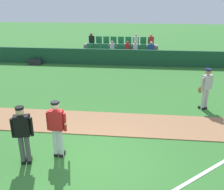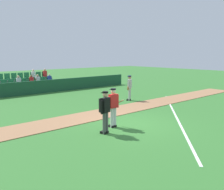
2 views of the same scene
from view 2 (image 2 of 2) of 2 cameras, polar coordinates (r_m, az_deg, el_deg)
ground_plane at (r=11.47m, az=3.97°, el=-6.84°), size 80.00×80.00×0.00m
infield_dirt_path at (r=13.20m, az=-3.41°, el=-4.57°), size 28.00×1.89×0.03m
foul_line_chalk at (r=13.41m, az=14.65°, el=-4.69°), size 9.06×8.02×0.01m
dugout_fence at (r=20.72m, az=-18.57°, el=1.60°), size 20.00×0.16×1.08m
stadium_bleachers at (r=22.07m, az=-19.96°, el=1.91°), size 5.55×2.10×1.90m
batter_red_jersey at (r=10.76m, az=0.32°, el=-2.60°), size 0.68×0.79×1.76m
umpire_home_plate at (r=9.90m, az=-1.66°, el=-3.49°), size 0.57×0.38×1.76m
runner_grey_jersey at (r=17.04m, az=4.11°, el=1.88°), size 0.63×0.44×1.76m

